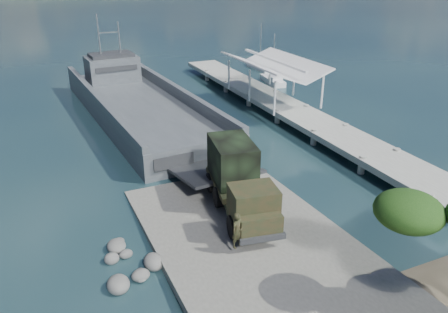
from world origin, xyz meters
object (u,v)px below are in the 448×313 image
landing_craft (140,110)px  pier (278,97)px  soldier (238,237)px  military_truck (239,180)px  sailboat_near (273,81)px  sailboat_far (260,67)px

landing_craft → pier: bearing=-21.2°
pier → soldier: size_ratio=22.85×
landing_craft → soldier: landing_craft is taller
military_truck → sailboat_near: size_ratio=1.33×
soldier → sailboat_far: bearing=42.3°
soldier → sailboat_far: (22.12, 38.54, -1.11)m
landing_craft → sailboat_far: size_ratio=5.02×
soldier → sailboat_near: 36.58m
pier → military_truck: (-12.25, -16.29, 0.78)m
pier → sailboat_near: size_ratio=6.95×
sailboat_near → military_truck: bearing=-115.7°
landing_craft → sailboat_near: size_ratio=5.27×
pier → military_truck: 20.40m
pier → soldier: pier is taller
sailboat_near → sailboat_far: 8.12m
pier → military_truck: bearing=-126.9°
military_truck → sailboat_far: size_ratio=1.27×
soldier → sailboat_far: sailboat_far is taller
military_truck → sailboat_far: sailboat_far is taller
pier → landing_craft: (-13.19, 4.08, -0.80)m
pier → soldier: 24.83m
pier → landing_craft: bearing=162.8°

